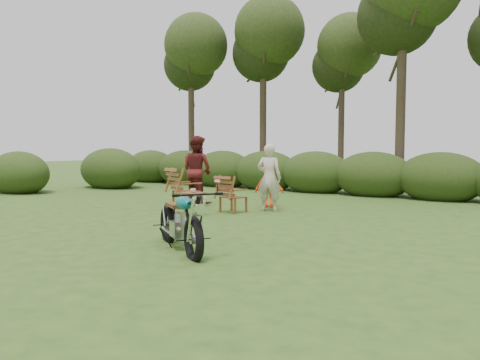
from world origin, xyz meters
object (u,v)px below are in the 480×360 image
Objects in this scene: adult_a at (269,211)px; side_table at (193,204)px; motorcycle at (180,249)px; lawn_chair_left at (187,208)px; lawn_chair_right at (233,212)px; cup at (193,191)px; child at (269,207)px; adult_b at (197,204)px.

side_table is at bearing 42.12° from adult_a.
motorcycle is 1.90× the size of lawn_chair_left.
cup is at bearing 74.23° from lawn_chair_right.
motorcycle is at bearing 87.84° from child.
lawn_chair_left is 0.74m from adult_b.
lawn_chair_right is 0.86× the size of lawn_chair_left.
adult_a is 2.30m from adult_b.
cup is 1.97m from adult_a.
child is at bearing -124.66° from lawn_chair_left.
motorcycle is at bearing -51.94° from cup.
adult_a is at bearing -126.96° from lawn_chair_right.
side_table is 0.31m from cup.
child is (0.20, 1.26, 0.00)m from lawn_chair_right.
child is (1.91, 0.58, 0.00)m from adult_b.
lawn_chair_right is at bearing 68.64° from cup.
cup reaches higher than child.
lawn_chair_left is at bearing 161.83° from motorcycle.
motorcycle is 5.52m from adult_b.
cup is 2.38m from child.
adult_a is at bearing 59.04° from cup.
adult_b is (-1.33, 1.66, -0.56)m from cup.
motorcycle is 4.04m from lawn_chair_right.
adult_b reaches higher than adult_a.
cup is at bearing 43.73° from adult_a.
adult_b reaches higher than lawn_chair_right.
lawn_chair_right is 7.15× the size of cup.
lawn_chair_right is 0.47× the size of adult_b.
cup is at bearing 56.12° from child.
adult_a is 1.40× the size of child.
adult_a reaches higher than side_table.
child is at bearing 75.43° from cup.
lawn_chair_left is 0.88× the size of child.
motorcycle is 1.18× the size of adult_a.
child reaches higher than lawn_chair_right.
adult_a is (1.02, 1.59, -0.26)m from side_table.
side_table is at bearing 131.40° from adult_b.
lawn_chair_left is 8.35× the size of cup.
cup is 0.07× the size of adult_a.
side_table is 0.45× the size of child.
motorcycle is 1.66× the size of child.
lawn_chair_right is 0.87m from adult_a.
adult_a is (0.97, 1.62, -0.56)m from cup.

